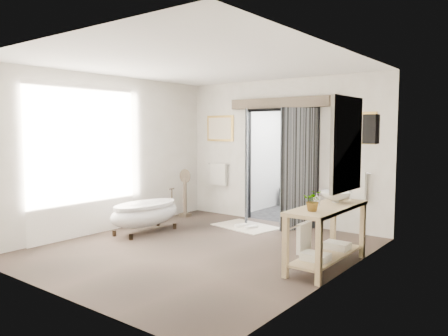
{
  "coord_description": "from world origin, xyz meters",
  "views": [
    {
      "loc": [
        4.43,
        -5.18,
        1.89
      ],
      "look_at": [
        0.0,
        0.6,
        1.25
      ],
      "focal_mm": 35.0,
      "sensor_mm": 36.0,
      "label": 1
    }
  ],
  "objects_px": {
    "vanity": "(325,231)",
    "basin": "(336,197)",
    "clawfoot_tub": "(145,213)",
    "rug": "(246,226)"
  },
  "relations": [
    {
      "from": "clawfoot_tub",
      "to": "basin",
      "type": "height_order",
      "value": "basin"
    },
    {
      "from": "vanity",
      "to": "rug",
      "type": "distance_m",
      "value": 2.72
    },
    {
      "from": "vanity",
      "to": "basin",
      "type": "xyz_separation_m",
      "value": [
        -0.02,
        0.37,
        0.43
      ]
    },
    {
      "from": "clawfoot_tub",
      "to": "rug",
      "type": "relative_size",
      "value": 1.27
    },
    {
      "from": "vanity",
      "to": "basin",
      "type": "distance_m",
      "value": 0.56
    },
    {
      "from": "vanity",
      "to": "rug",
      "type": "bearing_deg",
      "value": 148.59
    },
    {
      "from": "clawfoot_tub",
      "to": "vanity",
      "type": "xyz_separation_m",
      "value": [
        3.49,
        0.11,
        0.14
      ]
    },
    {
      "from": "clawfoot_tub",
      "to": "vanity",
      "type": "distance_m",
      "value": 3.5
    },
    {
      "from": "basin",
      "to": "vanity",
      "type": "bearing_deg",
      "value": -74.08
    },
    {
      "from": "clawfoot_tub",
      "to": "rug",
      "type": "bearing_deg",
      "value": 51.26
    }
  ]
}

